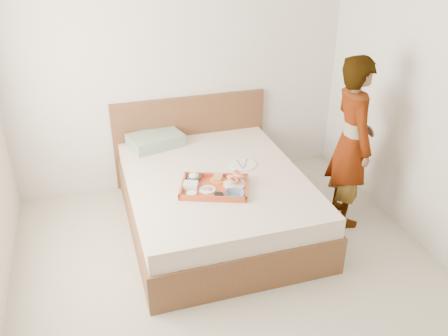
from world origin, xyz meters
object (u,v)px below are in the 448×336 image
object	(u,v)px
bed	(216,200)
tray	(214,187)
dinner_plate	(242,164)
person	(352,143)

from	to	relation	value
bed	tray	distance (m)	0.38
dinner_plate	person	xyz separation A→B (m)	(0.91, -0.37, 0.27)
dinner_plate	person	world-z (taller)	person
tray	dinner_plate	xyz separation A→B (m)	(0.38, 0.36, -0.02)
dinner_plate	tray	bearing A→B (deg)	-136.69
dinner_plate	person	distance (m)	1.02
tray	person	world-z (taller)	person
tray	person	bearing A→B (deg)	20.29
dinner_plate	person	size ratio (longest dim) A/B	0.16
bed	person	world-z (taller)	person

